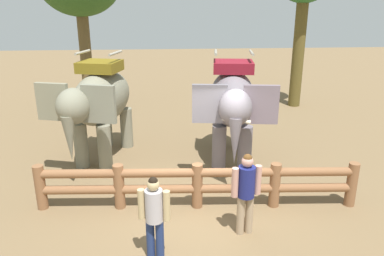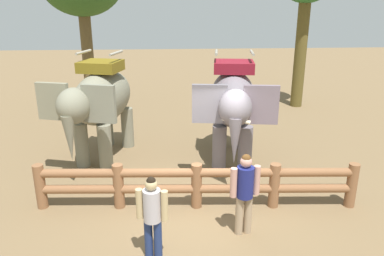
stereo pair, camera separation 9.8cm
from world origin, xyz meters
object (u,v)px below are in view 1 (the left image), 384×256
(elephant_near_left, at_px, (99,101))
(tourist_woman_in_black, at_px, (246,188))
(elephant_center, at_px, (232,102))
(tourist_man_in_blue, at_px, (154,213))
(log_fence, at_px, (197,183))

(elephant_near_left, bearing_deg, tourist_woman_in_black, -50.14)
(elephant_center, relative_size, tourist_woman_in_black, 2.17)
(tourist_man_in_blue, bearing_deg, elephant_center, 63.36)
(elephant_near_left, bearing_deg, elephant_center, -6.68)
(log_fence, distance_m, elephant_near_left, 4.08)
(tourist_woman_in_black, bearing_deg, tourist_man_in_blue, -159.89)
(log_fence, bearing_deg, tourist_man_in_blue, -117.90)
(log_fence, xyz_separation_m, tourist_man_in_blue, (-0.93, -1.75, 0.34))
(elephant_near_left, bearing_deg, log_fence, -49.46)
(elephant_near_left, xyz_separation_m, tourist_woman_in_black, (3.40, -4.07, -0.77))
(log_fence, relative_size, tourist_man_in_blue, 4.44)
(log_fence, height_order, tourist_man_in_blue, tourist_man_in_blue)
(tourist_man_in_blue, bearing_deg, elephant_near_left, 108.84)
(elephant_near_left, relative_size, tourist_man_in_blue, 2.30)
(log_fence, relative_size, elephant_center, 1.94)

